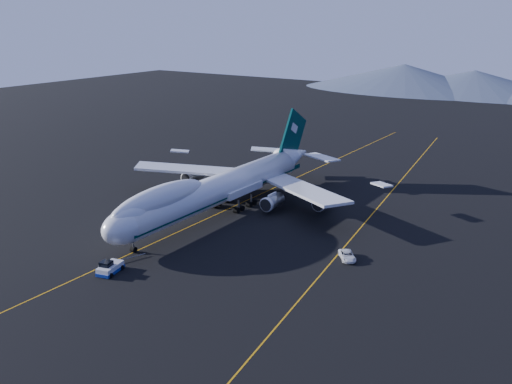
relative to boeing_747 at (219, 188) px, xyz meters
The scene contains 6 objects.
ground 5.81m from the boeing_747, 90.00° to the right, with size 500.00×500.00×0.00m, color black.
taxiway_line_main 5.80m from the boeing_747, 90.00° to the right, with size 0.25×220.00×0.01m, color #C3830B.
taxiway_line_side 32.14m from the boeing_747, 18.38° to the left, with size 0.25×200.00×0.01m, color #C3830B.
boeing_747 is the anchor object (origin of this frame).
pushback_tug 35.54m from the boeing_747, 85.11° to the right, with size 3.87×5.62×2.24m.
service_van 35.78m from the boeing_747, 12.12° to the right, with size 2.43×5.27×1.46m, color silver.
Camera 1 is at (73.50, -95.71, 42.42)m, focal length 40.00 mm.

